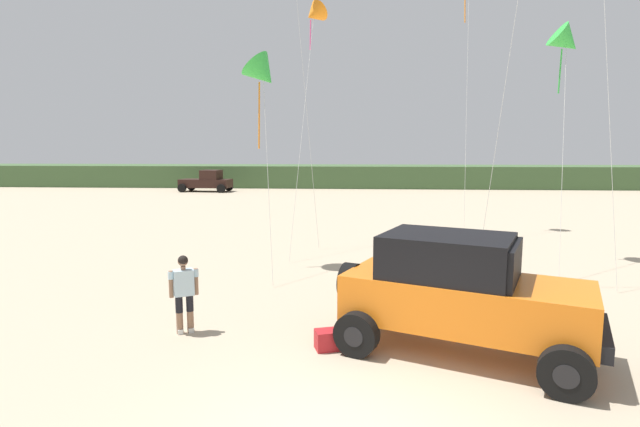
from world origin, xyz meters
TOP-DOWN VIEW (x-y plane):
  - dune_ridge at (1.24, 45.26)m, footprint 90.00×7.21m
  - jeep at (2.11, 2.96)m, footprint 5.00×3.87m
  - person_watching at (-3.44, 3.59)m, footprint 0.56×0.44m
  - cooler_box at (-0.35, 2.95)m, footprint 0.64×0.51m
  - distant_pickup at (-13.35, 37.81)m, footprint 4.75×2.73m
  - kite_pink_ribbon at (7.24, 11.57)m, footprint 1.98×4.25m
  - kite_orange_streamer at (-1.62, 14.92)m, footprint 1.41×5.53m
  - kite_green_box at (-2.84, 9.77)m, footprint 1.59×3.46m

SIDE VIEW (x-z plane):
  - cooler_box at x=-0.35m, z-range 0.00..0.38m
  - person_watching at x=-3.44m, z-range 0.10..1.77m
  - distant_pickup at x=-13.35m, z-range -0.05..1.93m
  - dune_ridge at x=1.24m, z-range 0.00..2.19m
  - jeep at x=2.11m, z-range 0.07..2.33m
  - kite_green_box at x=-2.84m, z-range 2.75..9.75m
  - kite_pink_ribbon at x=7.24m, z-range 3.38..11.56m
  - kite_orange_streamer at x=-1.62m, z-range 4.39..14.41m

